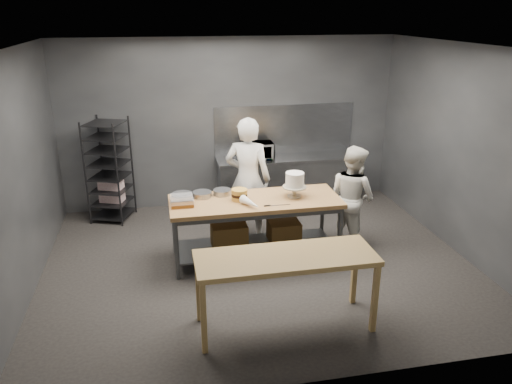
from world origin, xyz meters
TOP-DOWN VIEW (x-y plane):
  - ground at (0.00, 0.00)m, footprint 6.00×6.00m
  - back_wall at (0.00, 2.50)m, footprint 6.00×0.04m
  - work_table at (-0.03, 0.17)m, footprint 2.40×0.90m
  - near_counter at (-0.01, -1.53)m, footprint 2.00×0.70m
  - back_counter at (1.00, 2.18)m, footprint 2.60×0.60m
  - splashback_panel at (1.00, 2.48)m, footprint 2.60×0.02m
  - speed_rack at (-2.14, 2.10)m, footprint 0.79×0.82m
  - chef_behind at (0.02, 0.90)m, footprint 0.83×0.70m
  - chef_right at (1.50, 0.32)m, footprint 0.86×0.94m
  - microwave at (0.43, 2.18)m, footprint 0.54×0.37m
  - frosted_cake_stand at (0.55, 0.15)m, footprint 0.34×0.34m
  - layer_cake at (-0.24, 0.18)m, footprint 0.22×0.22m
  - cake_pans at (-0.76, 0.41)m, footprint 0.85×0.33m
  - piping_bag at (-0.13, -0.12)m, footprint 0.27×0.40m
  - offset_spatula at (0.18, -0.13)m, footprint 0.36×0.02m
  - pastry_clamshells at (-1.04, 0.16)m, footprint 0.31×0.34m

SIDE VIEW (x-z plane):
  - ground at x=0.00m, z-range 0.00..0.00m
  - back_counter at x=1.00m, z-range 0.00..0.90m
  - work_table at x=-0.03m, z-range 0.11..1.03m
  - chef_right at x=1.50m, z-range 0.00..1.57m
  - near_counter at x=-0.01m, z-range 0.36..1.26m
  - speed_rack at x=-2.14m, z-range -0.02..1.73m
  - offset_spatula at x=0.18m, z-range 0.92..0.93m
  - cake_pans at x=-0.76m, z-range 0.92..0.99m
  - chef_behind at x=0.02m, z-range 0.00..1.94m
  - pastry_clamshells at x=-1.04m, z-range 0.92..1.03m
  - piping_bag at x=-0.13m, z-range 0.92..1.04m
  - layer_cake at x=-0.24m, z-range 0.92..1.08m
  - microwave at x=0.43m, z-range 0.90..1.20m
  - frosted_cake_stand at x=0.55m, z-range 0.97..1.33m
  - splashback_panel at x=1.00m, z-range 0.90..1.80m
  - back_wall at x=0.00m, z-range 0.00..3.00m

